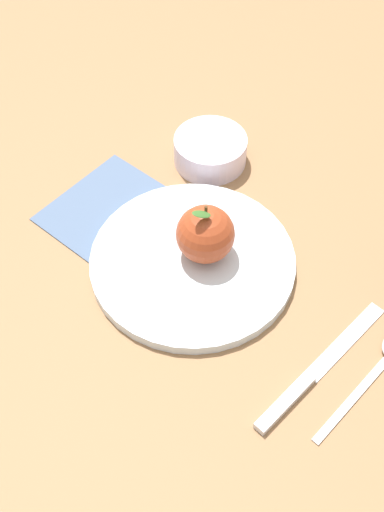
% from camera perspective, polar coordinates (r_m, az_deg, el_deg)
% --- Properties ---
extents(ground_plane, '(2.40, 2.40, 0.00)m').
position_cam_1_polar(ground_plane, '(0.78, 3.24, -2.41)').
color(ground_plane, olive).
extents(dinner_plate, '(0.25, 0.25, 0.01)m').
position_cam_1_polar(dinner_plate, '(0.79, 0.00, -0.52)').
color(dinner_plate, silver).
rests_on(dinner_plate, ground_plane).
extents(apple, '(0.07, 0.07, 0.09)m').
position_cam_1_polar(apple, '(0.76, 1.20, 1.97)').
color(apple, '#9E3D1E').
rests_on(apple, dinner_plate).
extents(side_bowl, '(0.10, 0.10, 0.04)m').
position_cam_1_polar(side_bowl, '(0.90, 1.65, 9.64)').
color(side_bowl, silver).
rests_on(side_bowl, ground_plane).
extents(knife, '(0.22, 0.06, 0.01)m').
position_cam_1_polar(knife, '(0.72, 10.62, -10.47)').
color(knife, silver).
rests_on(knife, ground_plane).
extents(linen_napkin, '(0.18, 0.16, 0.00)m').
position_cam_1_polar(linen_napkin, '(0.86, -7.48, 4.23)').
color(linen_napkin, slate).
rests_on(linen_napkin, ground_plane).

